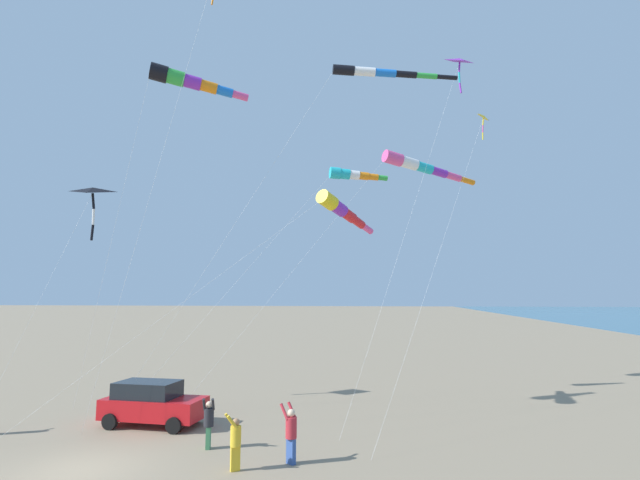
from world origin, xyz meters
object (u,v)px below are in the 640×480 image
person_child_green_jacket (209,420)px  kite_delta_magenta_far_left (460,62)px  cooler_box (106,413)px  person_bystander_far (235,439)px  parked_car (152,403)px  kite_delta_blue_topmost (93,192)px  kite_windsock_green_low_center (187,81)px  person_adult_flyer (291,431)px  kite_windsock_yellow_midlevel (341,210)px  kite_windsock_orange_high_right (351,175)px  kite_windsock_rainbow_low_near (378,73)px  kite_windsock_black_fish_shape (419,166)px  kite_delta_striped_overhead (483,119)px

person_child_green_jacket → kite_delta_magenta_far_left: bearing=-130.3°
cooler_box → person_bystander_far: bearing=146.0°
parked_car → kite_delta_blue_topmost: (5.35, -2.63, 10.12)m
kite_windsock_green_low_center → person_adult_flyer: bearing=145.2°
parked_car → person_child_green_jacket: (-3.64, 2.57, 0.05)m
kite_windsock_yellow_midlevel → person_bystander_far: bearing=72.7°
cooler_box → kite_windsock_orange_high_right: size_ratio=0.05×
kite_windsock_rainbow_low_near → person_bystander_far: bearing=61.3°
kite_windsock_black_fish_shape → kite_windsock_orange_high_right: kite_windsock_black_fish_shape is taller
person_adult_flyer → kite_delta_magenta_far_left: size_ratio=0.09×
cooler_box → kite_delta_striped_overhead: 26.48m
kite_delta_blue_topmost → kite_windsock_black_fish_shape: size_ratio=0.72×
person_bystander_far → kite_delta_striped_overhead: (-10.72, -14.33, 15.58)m
person_child_green_jacket → person_bystander_far: 2.60m
kite_windsock_orange_high_right → kite_windsock_rainbow_low_near: bearing=118.9°
parked_car → kite_windsock_rainbow_low_near: 19.19m
parked_car → kite_windsock_black_fish_shape: bearing=-136.5°
kite_delta_blue_topmost → cooler_box: bearing=147.0°
kite_windsock_rainbow_low_near → kite_windsock_black_fish_shape: bearing=-106.4°
parked_car → kite_windsock_yellow_midlevel: bearing=-156.2°
kite_windsock_orange_high_right → kite_windsock_yellow_midlevel: kite_windsock_orange_high_right is taller
kite_delta_blue_topmost → kite_windsock_yellow_midlevel: (-13.20, -0.84, -1.23)m
kite_delta_blue_topmost → kite_windsock_yellow_midlevel: size_ratio=0.83×
kite_windsock_black_fish_shape → kite_delta_blue_topmost: bearing=27.0°
parked_car → kite_windsock_yellow_midlevel: 12.36m
cooler_box → parked_car: bearing=160.9°
kite_windsock_green_low_center → kite_windsock_orange_high_right: bearing=-140.5°
kite_delta_blue_topmost → kite_delta_striped_overhead: 23.25m
kite_windsock_rainbow_low_near → kite_delta_magenta_far_left: size_ratio=0.81×
person_adult_flyer → kite_windsock_green_low_center: bearing=-34.8°
cooler_box → kite_windsock_yellow_midlevel: 14.57m
kite_delta_striped_overhead → kite_windsock_black_fish_shape: bearing=-23.8°
person_adult_flyer → person_child_green_jacket: (3.32, -1.03, -0.05)m
person_child_green_jacket → person_bystander_far: person_child_green_jacket is taller
kite_windsock_orange_high_right → kite_windsock_yellow_midlevel: (0.20, 3.39, -2.69)m
kite_windsock_green_low_center → kite_delta_magenta_far_left: size_ratio=0.78×
kite_windsock_rainbow_low_near → kite_windsock_orange_high_right: kite_windsock_rainbow_low_near is taller
kite_delta_striped_overhead → kite_windsock_black_fish_shape: kite_delta_striped_overhead is taller
person_bystander_far → kite_windsock_yellow_midlevel: (-2.50, -8.00, 8.88)m
kite_windsock_black_fish_shape → kite_delta_magenta_far_left: kite_delta_magenta_far_left is taller
person_child_green_jacket → kite_windsock_rainbow_low_near: 18.26m
person_child_green_jacket → kite_windsock_rainbow_low_near: (-6.18, -6.21, 16.02)m
cooler_box → person_child_green_jacket: person_child_green_jacket is taller
kite_windsock_black_fish_shape → person_bystander_far: bearing=67.1°
cooler_box → kite_windsock_orange_high_right: 17.44m
kite_delta_striped_overhead → parked_car: bearing=31.4°
person_adult_flyer → kite_delta_striped_overhead: bearing=-124.2°
kite_delta_magenta_far_left → person_adult_flyer: bearing=61.0°
person_adult_flyer → kite_delta_magenta_far_left: bearing=-119.0°
kite_windsock_black_fish_shape → kite_delta_magenta_far_left: size_ratio=0.75×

